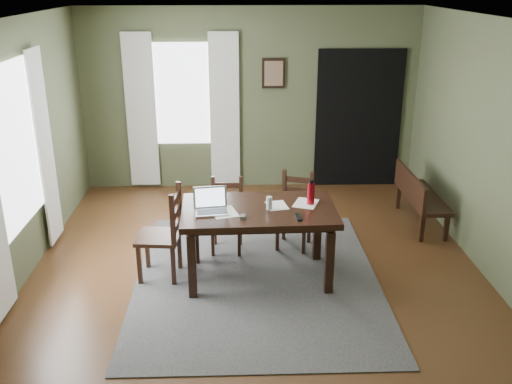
{
  "coord_description": "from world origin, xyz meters",
  "views": [
    {
      "loc": [
        -0.2,
        -5.45,
        3.08
      ],
      "look_at": [
        0.0,
        0.3,
        0.9
      ],
      "focal_mm": 40.0,
      "sensor_mm": 36.0,
      "label": 1
    }
  ],
  "objects_px": {
    "water_bottle": "(311,193)",
    "chair_back_right": "(295,211)",
    "laptop": "(211,205)",
    "dining_table": "(259,217)",
    "chair_end": "(164,235)",
    "chair_back_left": "(227,216)",
    "bench": "(418,194)"
  },
  "relations": [
    {
      "from": "chair_end",
      "to": "bench",
      "type": "height_order",
      "value": "chair_end"
    },
    {
      "from": "laptop",
      "to": "water_bottle",
      "type": "relative_size",
      "value": 1.42
    },
    {
      "from": "bench",
      "to": "laptop",
      "type": "bearing_deg",
      "value": 118.54
    },
    {
      "from": "chair_back_right",
      "to": "bench",
      "type": "bearing_deg",
      "value": 37.94
    },
    {
      "from": "bench",
      "to": "chair_back_right",
      "type": "bearing_deg",
      "value": 109.68
    },
    {
      "from": "water_bottle",
      "to": "chair_back_right",
      "type": "bearing_deg",
      "value": 97.41
    },
    {
      "from": "bench",
      "to": "laptop",
      "type": "xyz_separation_m",
      "value": [
        -2.63,
        -1.43,
        0.45
      ]
    },
    {
      "from": "bench",
      "to": "laptop",
      "type": "distance_m",
      "value": 3.03
    },
    {
      "from": "chair_back_right",
      "to": "laptop",
      "type": "relative_size",
      "value": 2.36
    },
    {
      "from": "chair_back_left",
      "to": "laptop",
      "type": "distance_m",
      "value": 0.89
    },
    {
      "from": "chair_end",
      "to": "chair_back_right",
      "type": "distance_m",
      "value": 1.65
    },
    {
      "from": "chair_end",
      "to": "chair_back_left",
      "type": "relative_size",
      "value": 1.18
    },
    {
      "from": "dining_table",
      "to": "chair_end",
      "type": "xyz_separation_m",
      "value": [
        -1.01,
        0.05,
        -0.21
      ]
    },
    {
      "from": "laptop",
      "to": "water_bottle",
      "type": "xyz_separation_m",
      "value": [
        1.05,
        0.15,
        0.06
      ]
    },
    {
      "from": "chair_end",
      "to": "chair_back_left",
      "type": "height_order",
      "value": "chair_end"
    },
    {
      "from": "chair_back_left",
      "to": "bench",
      "type": "height_order",
      "value": "chair_back_left"
    },
    {
      "from": "dining_table",
      "to": "chair_end",
      "type": "height_order",
      "value": "chair_end"
    },
    {
      "from": "chair_end",
      "to": "water_bottle",
      "type": "relative_size",
      "value": 3.8
    },
    {
      "from": "bench",
      "to": "laptop",
      "type": "relative_size",
      "value": 3.29
    },
    {
      "from": "dining_table",
      "to": "bench",
      "type": "bearing_deg",
      "value": 31.02
    },
    {
      "from": "water_bottle",
      "to": "laptop",
      "type": "bearing_deg",
      "value": -171.73
    },
    {
      "from": "chair_back_right",
      "to": "bench",
      "type": "xyz_separation_m",
      "value": [
        1.67,
        0.6,
        -0.02
      ]
    },
    {
      "from": "dining_table",
      "to": "laptop",
      "type": "distance_m",
      "value": 0.52
    },
    {
      "from": "chair_back_left",
      "to": "laptop",
      "type": "bearing_deg",
      "value": -97.75
    },
    {
      "from": "dining_table",
      "to": "chair_back_left",
      "type": "bearing_deg",
      "value": 115.05
    },
    {
      "from": "dining_table",
      "to": "water_bottle",
      "type": "distance_m",
      "value": 0.6
    },
    {
      "from": "chair_end",
      "to": "dining_table",
      "type": "bearing_deg",
      "value": 92.48
    },
    {
      "from": "chair_back_left",
      "to": "chair_back_right",
      "type": "height_order",
      "value": "chair_back_right"
    },
    {
      "from": "chair_back_left",
      "to": "chair_end",
      "type": "bearing_deg",
      "value": -132.47
    },
    {
      "from": "chair_end",
      "to": "laptop",
      "type": "height_order",
      "value": "laptop"
    },
    {
      "from": "chair_back_right",
      "to": "laptop",
      "type": "distance_m",
      "value": 1.34
    },
    {
      "from": "laptop",
      "to": "water_bottle",
      "type": "bearing_deg",
      "value": 0.25
    }
  ]
}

